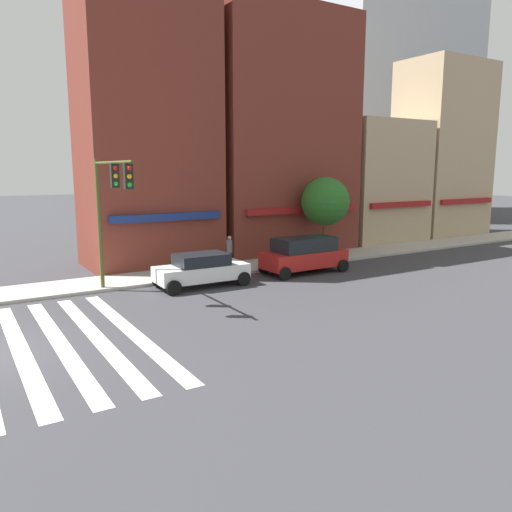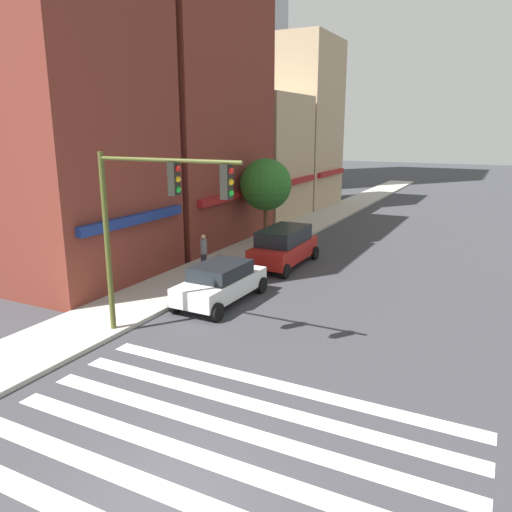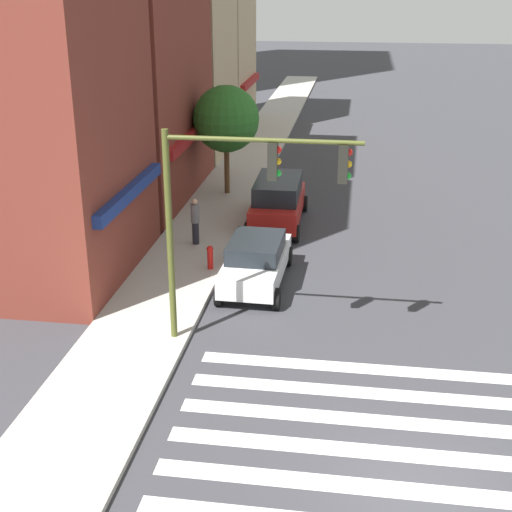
{
  "view_description": "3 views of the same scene",
  "coord_description": "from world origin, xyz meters",
  "px_view_note": "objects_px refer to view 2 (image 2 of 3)",
  "views": [
    {
      "loc": [
        -0.36,
        -16.47,
        5.55
      ],
      "look_at": [
        12.74,
        4.7,
        1.2
      ],
      "focal_mm": 35.0,
      "sensor_mm": 36.0,
      "label": 1
    },
    {
      "loc": [
        -6.41,
        -5.02,
        6.69
      ],
      "look_at": [
        12.74,
        4.7,
        1.2
      ],
      "focal_mm": 35.0,
      "sensor_mm": 36.0,
      "label": 2
    },
    {
      "loc": [
        -11.84,
        1.52,
        9.66
      ],
      "look_at": [
        9.68,
        4.7,
        1.0
      ],
      "focal_mm": 50.0,
      "sensor_mm": 36.0,
      "label": 3
    }
  ],
  "objects_px": {
    "traffic_signal": "(152,208)",
    "fire_hydrant": "(195,277)",
    "suv_red": "(284,246)",
    "sedan_white": "(221,282)",
    "street_tree": "(266,185)",
    "pedestrian_grey_coat": "(204,252)"
  },
  "relations": [
    {
      "from": "suv_red",
      "to": "fire_hydrant",
      "type": "relative_size",
      "value": 5.61
    },
    {
      "from": "sedan_white",
      "to": "pedestrian_grey_coat",
      "type": "bearing_deg",
      "value": 43.41
    },
    {
      "from": "sedan_white",
      "to": "suv_red",
      "type": "distance_m",
      "value": 6.12
    },
    {
      "from": "fire_hydrant",
      "to": "suv_red",
      "type": "bearing_deg",
      "value": -17.48
    },
    {
      "from": "traffic_signal",
      "to": "fire_hydrant",
      "type": "xyz_separation_m",
      "value": [
        4.96,
        1.88,
        -3.76
      ]
    },
    {
      "from": "sedan_white",
      "to": "pedestrian_grey_coat",
      "type": "height_order",
      "value": "pedestrian_grey_coat"
    },
    {
      "from": "fire_hydrant",
      "to": "street_tree",
      "type": "height_order",
      "value": "street_tree"
    },
    {
      "from": "traffic_signal",
      "to": "sedan_white",
      "type": "distance_m",
      "value": 5.52
    },
    {
      "from": "traffic_signal",
      "to": "suv_red",
      "type": "distance_m",
      "value": 10.88
    },
    {
      "from": "sedan_white",
      "to": "traffic_signal",
      "type": "bearing_deg",
      "value": -176.34
    },
    {
      "from": "fire_hydrant",
      "to": "traffic_signal",
      "type": "bearing_deg",
      "value": -159.25
    },
    {
      "from": "pedestrian_grey_coat",
      "to": "street_tree",
      "type": "relative_size",
      "value": 0.36
    },
    {
      "from": "traffic_signal",
      "to": "fire_hydrant",
      "type": "distance_m",
      "value": 6.5
    },
    {
      "from": "traffic_signal",
      "to": "suv_red",
      "type": "bearing_deg",
      "value": 0.98
    },
    {
      "from": "sedan_white",
      "to": "fire_hydrant",
      "type": "bearing_deg",
      "value": 68.32
    },
    {
      "from": "sedan_white",
      "to": "fire_hydrant",
      "type": "relative_size",
      "value": 5.27
    },
    {
      "from": "pedestrian_grey_coat",
      "to": "sedan_white",
      "type": "bearing_deg",
      "value": -145.02
    },
    {
      "from": "sedan_white",
      "to": "street_tree",
      "type": "bearing_deg",
      "value": 17.19
    },
    {
      "from": "traffic_signal",
      "to": "pedestrian_grey_coat",
      "type": "height_order",
      "value": "traffic_signal"
    },
    {
      "from": "traffic_signal",
      "to": "suv_red",
      "type": "height_order",
      "value": "traffic_signal"
    },
    {
      "from": "suv_red",
      "to": "street_tree",
      "type": "height_order",
      "value": "street_tree"
    },
    {
      "from": "traffic_signal",
      "to": "street_tree",
      "type": "distance_m",
      "value": 14.38
    }
  ]
}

